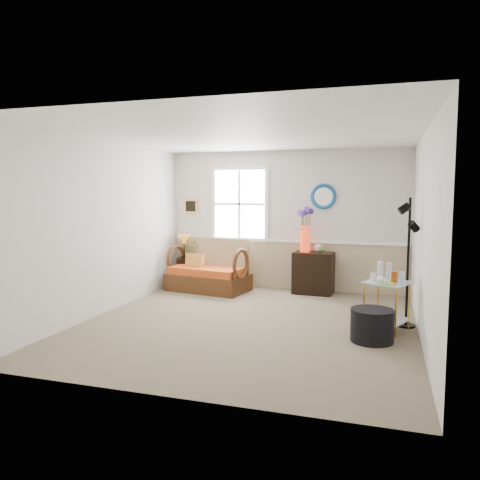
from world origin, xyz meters
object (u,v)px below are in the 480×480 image
(loveseat, at_px, (208,265))
(ottoman, at_px, (372,325))
(side_table, at_px, (387,306))
(floor_lamp, at_px, (408,263))
(lamp_stand, at_px, (185,272))
(cabinet, at_px, (313,273))

(loveseat, xyz_separation_m, ottoman, (3.01, -2.22, -0.27))
(side_table, height_order, floor_lamp, floor_lamp)
(lamp_stand, bearing_deg, cabinet, 0.21)
(loveseat, xyz_separation_m, floor_lamp, (3.44, -1.41, 0.40))
(lamp_stand, height_order, ottoman, lamp_stand)
(lamp_stand, distance_m, floor_lamp, 4.43)
(lamp_stand, height_order, cabinet, cabinet)
(cabinet, xyz_separation_m, floor_lamp, (1.52, -1.73, 0.50))
(loveseat, bearing_deg, lamp_stand, 162.13)
(loveseat, bearing_deg, side_table, -18.00)
(lamp_stand, bearing_deg, floor_lamp, -23.12)
(lamp_stand, height_order, floor_lamp, floor_lamp)
(lamp_stand, bearing_deg, side_table, -27.79)
(floor_lamp, bearing_deg, ottoman, -135.56)
(cabinet, xyz_separation_m, side_table, (1.26, -2.00, -0.05))
(cabinet, bearing_deg, floor_lamp, -45.34)
(side_table, bearing_deg, cabinet, 122.25)
(cabinet, bearing_deg, lamp_stand, -176.43)
(loveseat, xyz_separation_m, side_table, (3.18, -1.68, -0.15))
(loveseat, relative_size, floor_lamp, 0.83)
(floor_lamp, distance_m, ottoman, 1.14)
(loveseat, height_order, lamp_stand, loveseat)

